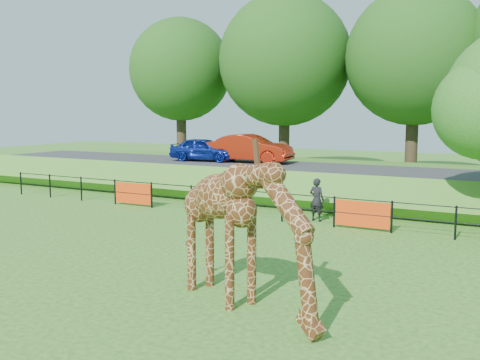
{
  "coord_description": "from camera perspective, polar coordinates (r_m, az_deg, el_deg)",
  "views": [
    {
      "loc": [
        7.79,
        -9.89,
        4.06
      ],
      "look_at": [
        0.25,
        4.23,
        2.0
      ],
      "focal_mm": 40.0,
      "sensor_mm": 36.0,
      "label": 1
    }
  ],
  "objects": [
    {
      "name": "road",
      "position": [
        25.27,
        9.99,
        1.09
      ],
      "size": [
        40.0,
        5.0,
        0.12
      ],
      "primitive_type": "cube",
      "color": "#302F32",
      "rests_on": "embankment"
    },
    {
      "name": "car_red",
      "position": [
        27.75,
        1.08,
        3.38
      ],
      "size": [
        4.51,
        1.8,
        1.46
      ],
      "primitive_type": "imported",
      "rotation": [
        0.0,
        0.0,
        1.63
      ],
      "color": "#AE1F0C",
      "rests_on": "road"
    },
    {
      "name": "embankment",
      "position": [
        26.78,
        10.96,
        -0.12
      ],
      "size": [
        40.0,
        9.0,
        1.3
      ],
      "primitive_type": "cube",
      "color": "#306519",
      "rests_on": "ground"
    },
    {
      "name": "giraffe",
      "position": [
        10.95,
        0.52,
        -5.81
      ],
      "size": [
        4.33,
        2.57,
        3.14
      ],
      "primitive_type": null,
      "rotation": [
        0.0,
        0.0,
        -0.43
      ],
      "color": "#522810",
      "rests_on": "ground"
    },
    {
      "name": "visitor",
      "position": [
        20.06,
        8.19,
        -2.08
      ],
      "size": [
        0.64,
        0.48,
        1.61
      ],
      "primitive_type": "imported",
      "rotation": [
        0.0,
        0.0,
        2.97
      ],
      "color": "black",
      "rests_on": "ground"
    },
    {
      "name": "perimeter_fence",
      "position": [
        19.83,
        4.51,
        -2.89
      ],
      "size": [
        28.07,
        0.1,
        1.1
      ],
      "primitive_type": null,
      "color": "black",
      "rests_on": "ground"
    },
    {
      "name": "bg_tree_line",
      "position": [
        32.58,
        17.98,
        12.5
      ],
      "size": [
        37.3,
        8.8,
        11.82
      ],
      "color": "#302416",
      "rests_on": "ground"
    },
    {
      "name": "ground",
      "position": [
        13.23,
        -9.79,
        -10.65
      ],
      "size": [
        90.0,
        90.0,
        0.0
      ],
      "primitive_type": "plane",
      "color": "#306519",
      "rests_on": "ground"
    },
    {
      "name": "car_blue",
      "position": [
        28.65,
        -3.85,
        3.28
      ],
      "size": [
        3.83,
        1.93,
        1.25
      ],
      "primitive_type": "imported",
      "rotation": [
        0.0,
        0.0,
        1.7
      ],
      "color": "#122799",
      "rests_on": "road"
    }
  ]
}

